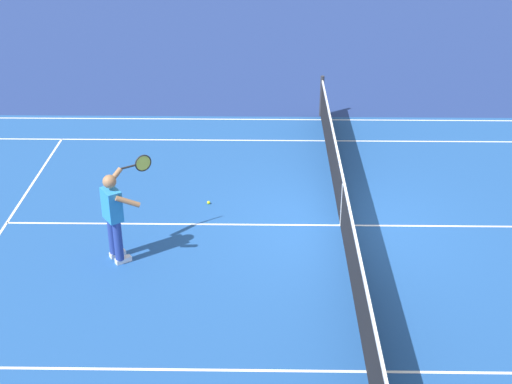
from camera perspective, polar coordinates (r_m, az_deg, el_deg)
name	(u,v)px	position (r m, az deg, el deg)	size (l,w,h in m)	color
ground_plane	(341,225)	(13.78, 6.75, -2.65)	(60.00, 60.00, 0.00)	navy
court_slab	(341,225)	(13.78, 6.75, -2.65)	(24.20, 11.40, 0.00)	#1E4C93
court_line_markings	(341,225)	(13.77, 6.75, -2.64)	(23.85, 11.05, 0.01)	white
tennis_net	(342,203)	(13.54, 6.86, -0.85)	(0.10, 11.70, 1.08)	#2D2D33
tennis_player_near	(114,213)	(12.42, -11.17, -1.63)	(0.79, 1.05, 1.70)	navy
tennis_ball	(209,203)	(14.46, -3.78, -0.84)	(0.07, 0.07, 0.07)	#CCE01E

